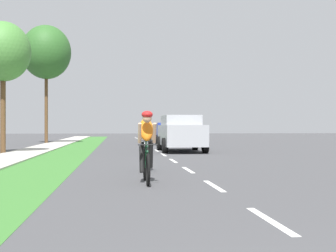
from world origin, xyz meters
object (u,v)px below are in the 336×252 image
at_px(cyclist_trailing, 146,142).
at_px(sedan_blue, 167,133).
at_px(street_tree_near, 3,52).
at_px(suv_silver, 181,132).
at_px(street_tree_far, 46,52).
at_px(cyclist_lead, 146,146).

distance_m(cyclist_trailing, sedan_blue, 21.25).
bearing_deg(street_tree_near, suv_silver, 6.54).
distance_m(suv_silver, street_tree_near, 9.18).
xyz_separation_m(cyclist_trailing, sedan_blue, (2.89, 21.05, -0.04)).
bearing_deg(street_tree_near, cyclist_trailing, -56.27).
bearing_deg(street_tree_far, sedan_blue, -2.99).
height_order(street_tree_near, street_tree_far, street_tree_far).
relative_size(cyclist_lead, sedan_blue, 0.40).
relative_size(cyclist_lead, street_tree_far, 0.20).
height_order(cyclist_lead, cyclist_trailing, same).
height_order(suv_silver, street_tree_near, street_tree_near).
distance_m(suv_silver, street_tree_far, 15.37).
xyz_separation_m(cyclist_lead, sedan_blue, (3.04, 23.56, -0.04)).
height_order(cyclist_trailing, street_tree_near, street_tree_near).
bearing_deg(cyclist_lead, cyclist_trailing, 86.41).
bearing_deg(cyclist_lead, street_tree_far, 103.63).
relative_size(cyclist_trailing, suv_silver, 0.37).
height_order(cyclist_trailing, sedan_blue, cyclist_trailing).
relative_size(suv_silver, street_tree_far, 0.54).
height_order(sedan_blue, street_tree_far, street_tree_far).
xyz_separation_m(cyclist_trailing, suv_silver, (2.35, 9.94, 0.14)).
xyz_separation_m(sedan_blue, street_tree_far, (-8.87, 0.46, 5.89)).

